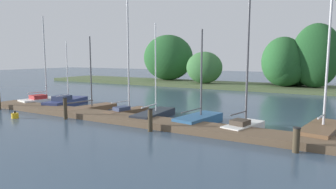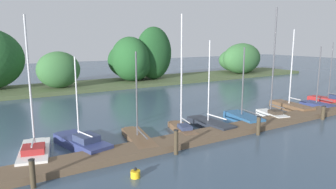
# 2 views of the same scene
# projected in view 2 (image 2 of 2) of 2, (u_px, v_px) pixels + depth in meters

# --- Properties ---
(dock_pier) EXTENTS (29.86, 1.80, 0.35)m
(dock_pier) POSITION_uv_depth(u_px,v_px,m) (248.00, 127.00, 20.70)
(dock_pier) COLOR brown
(dock_pier) RESTS_ON ground
(far_shore) EXTENTS (65.37, 8.33, 7.58)m
(far_shore) POSITION_uv_depth(u_px,v_px,m) (130.00, 63.00, 41.34)
(far_shore) COLOR #4C5B38
(far_shore) RESTS_ON ground
(sailboat_0) EXTENTS (2.17, 4.03, 7.14)m
(sailboat_0) POSITION_uv_depth(u_px,v_px,m) (35.00, 151.00, 15.78)
(sailboat_0) COLOR white
(sailboat_0) RESTS_ON ground
(sailboat_1) EXTENTS (2.28, 4.55, 5.06)m
(sailboat_1) POSITION_uv_depth(u_px,v_px,m) (81.00, 142.00, 17.17)
(sailboat_1) COLOR navy
(sailboat_1) RESTS_ON ground
(sailboat_2) EXTENTS (1.90, 4.52, 5.27)m
(sailboat_2) POSITION_uv_depth(u_px,v_px,m) (138.00, 137.00, 18.26)
(sailboat_2) COLOR brown
(sailboat_2) RESTS_ON ground
(sailboat_3) EXTENTS (1.61, 3.54, 7.48)m
(sailboat_3) POSITION_uv_depth(u_px,v_px,m) (182.00, 126.00, 20.00)
(sailboat_3) COLOR brown
(sailboat_3) RESTS_ON ground
(sailboat_4) EXTENTS (1.40, 4.03, 5.89)m
(sailboat_4) POSITION_uv_depth(u_px,v_px,m) (209.00, 123.00, 21.13)
(sailboat_4) COLOR #232833
(sailboat_4) RESTS_ON ground
(sailboat_5) EXTENTS (1.87, 3.69, 5.39)m
(sailboat_5) POSITION_uv_depth(u_px,v_px,m) (242.00, 117.00, 22.69)
(sailboat_5) COLOR #285684
(sailboat_5) RESTS_ON ground
(sailboat_6) EXTENTS (1.67, 3.16, 8.24)m
(sailboat_6) POSITION_uv_depth(u_px,v_px,m) (272.00, 111.00, 23.70)
(sailboat_6) COLOR white
(sailboat_6) RESTS_ON ground
(sailboat_7) EXTENTS (2.01, 4.38, 6.74)m
(sailboat_7) POSITION_uv_depth(u_px,v_px,m) (290.00, 105.00, 26.47)
(sailboat_7) COLOR brown
(sailboat_7) RESTS_ON ground
(sailboat_8) EXTENTS (1.58, 3.11, 5.33)m
(sailboat_8) POSITION_uv_depth(u_px,v_px,m) (317.00, 104.00, 27.25)
(sailboat_8) COLOR navy
(sailboat_8) RESTS_ON ground
(sailboat_9) EXTENTS (1.57, 4.00, 5.64)m
(sailboat_9) POSITION_uv_depth(u_px,v_px,m) (330.00, 100.00, 28.67)
(sailboat_9) COLOR maroon
(sailboat_9) RESTS_ON ground
(mooring_piling_0) EXTENTS (0.26, 0.26, 1.22)m
(mooring_piling_0) POSITION_uv_depth(u_px,v_px,m) (33.00, 173.00, 12.51)
(mooring_piling_0) COLOR #3D3323
(mooring_piling_0) RESTS_ON ground
(mooring_piling_1) EXTENTS (0.26, 0.26, 1.33)m
(mooring_piling_1) POSITION_uv_depth(u_px,v_px,m) (176.00, 142.00, 16.13)
(mooring_piling_1) COLOR #3D3323
(mooring_piling_1) RESTS_ON ground
(mooring_piling_2) EXTENTS (0.28, 0.28, 1.20)m
(mooring_piling_2) POSITION_uv_depth(u_px,v_px,m) (258.00, 126.00, 19.41)
(mooring_piling_2) COLOR #3D3323
(mooring_piling_2) RESTS_ON ground
(mooring_piling_3) EXTENTS (0.32, 0.32, 1.04)m
(mooring_piling_3) POSITION_uv_depth(u_px,v_px,m) (323.00, 113.00, 23.06)
(mooring_piling_3) COLOR #3D3323
(mooring_piling_3) RESTS_ON ground
(channel_buoy_0) EXTENTS (0.42, 0.42, 0.47)m
(channel_buoy_0) POSITION_uv_depth(u_px,v_px,m) (135.00, 174.00, 13.51)
(channel_buoy_0) COLOR gold
(channel_buoy_0) RESTS_ON ground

